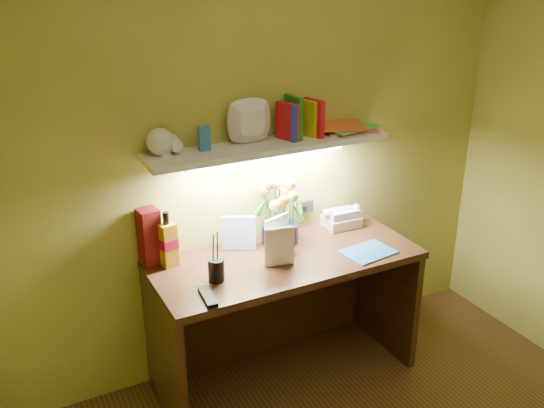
{
  "coord_description": "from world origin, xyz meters",
  "views": [
    {
      "loc": [
        -1.35,
        -1.26,
        2.2
      ],
      "look_at": [
        -0.0,
        1.35,
        0.99
      ],
      "focal_mm": 40.0,
      "sensor_mm": 36.0,
      "label": 1
    }
  ],
  "objects_px": {
    "flower_bouquet": "(280,211)",
    "whisky_bottle": "(167,239)",
    "desk_clock": "(343,216)",
    "desk": "(285,318)",
    "telephone": "(342,216)"
  },
  "relations": [
    {
      "from": "desk",
      "to": "whisky_bottle",
      "type": "distance_m",
      "value": 0.79
    },
    {
      "from": "telephone",
      "to": "whisky_bottle",
      "type": "distance_m",
      "value": 1.04
    },
    {
      "from": "telephone",
      "to": "whisky_bottle",
      "type": "height_order",
      "value": "whisky_bottle"
    },
    {
      "from": "desk_clock",
      "to": "desk",
      "type": "bearing_deg",
      "value": -176.77
    },
    {
      "from": "flower_bouquet",
      "to": "telephone",
      "type": "relative_size",
      "value": 1.79
    },
    {
      "from": "desk",
      "to": "whisky_bottle",
      "type": "height_order",
      "value": "whisky_bottle"
    },
    {
      "from": "telephone",
      "to": "desk_clock",
      "type": "bearing_deg",
      "value": 50.2
    },
    {
      "from": "desk",
      "to": "whisky_bottle",
      "type": "relative_size",
      "value": 4.84
    },
    {
      "from": "desk_clock",
      "to": "whisky_bottle",
      "type": "xyz_separation_m",
      "value": [
        -1.07,
        -0.04,
        0.11
      ]
    },
    {
      "from": "telephone",
      "to": "desk_clock",
      "type": "distance_m",
      "value": 0.06
    },
    {
      "from": "flower_bouquet",
      "to": "whisky_bottle",
      "type": "distance_m",
      "value": 0.63
    },
    {
      "from": "flower_bouquet",
      "to": "desk",
      "type": "bearing_deg",
      "value": -108.72
    },
    {
      "from": "flower_bouquet",
      "to": "whisky_bottle",
      "type": "bearing_deg",
      "value": 178.94
    },
    {
      "from": "flower_bouquet",
      "to": "whisky_bottle",
      "type": "xyz_separation_m",
      "value": [
        -0.63,
        0.01,
        -0.03
      ]
    },
    {
      "from": "desk",
      "to": "flower_bouquet",
      "type": "xyz_separation_m",
      "value": [
        0.06,
        0.18,
        0.55
      ]
    }
  ]
}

